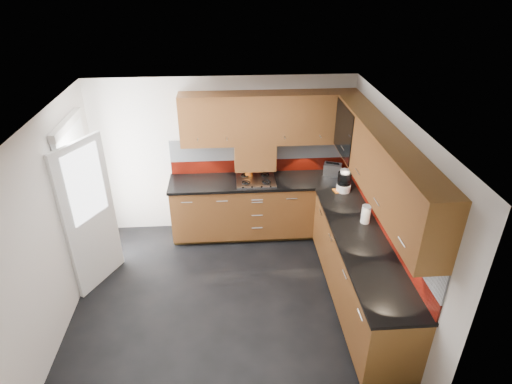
{
  "coord_description": "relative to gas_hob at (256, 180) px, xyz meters",
  "views": [
    {
      "loc": [
        0.06,
        -4.08,
        3.84
      ],
      "look_at": [
        0.4,
        0.65,
        1.21
      ],
      "focal_mm": 30.0,
      "sensor_mm": 36.0,
      "label": 1
    }
  ],
  "objects": [
    {
      "name": "back_door",
      "position": [
        -2.23,
        -0.72,
        0.08
      ],
      "size": [
        0.42,
        1.19,
        2.04
      ],
      "color": "white",
      "rests_on": "room"
    },
    {
      "name": "paper_towel",
      "position": [
        1.27,
        -1.2,
        0.1
      ],
      "size": [
        0.15,
        0.15,
        0.23
      ],
      "primitive_type": "cylinder",
      "rotation": [
        0.0,
        0.0,
        -0.37
      ],
      "color": "white",
      "rests_on": "countertop"
    },
    {
      "name": "extractor_hood",
      "position": [
        0.0,
        0.17,
        0.33
      ],
      "size": [
        0.6,
        0.33,
        0.4
      ],
      "primitive_type": "cube",
      "color": "brown",
      "rests_on": "room"
    },
    {
      "name": "backsplash",
      "position": [
        0.83,
        -0.54,
        0.26
      ],
      "size": [
        2.7,
        3.2,
        0.54
      ],
      "color": "maroon",
      "rests_on": "countertop"
    },
    {
      "name": "base_cabinets",
      "position": [
        0.62,
        -0.75,
        -0.52
      ],
      "size": [
        2.7,
        3.2,
        0.95
      ],
      "color": "brown",
      "rests_on": "room"
    },
    {
      "name": "countertop",
      "position": [
        0.6,
        -0.77,
        -0.03
      ],
      "size": [
        2.72,
        3.22,
        0.04
      ],
      "color": "black",
      "rests_on": "base_cabinets"
    },
    {
      "name": "food_processor",
      "position": [
        1.2,
        -0.39,
        0.13
      ],
      "size": [
        0.2,
        0.2,
        0.33
      ],
      "color": "white",
      "rests_on": "countertop"
    },
    {
      "name": "room",
      "position": [
        -0.45,
        -1.47,
        0.54
      ],
      "size": [
        4.0,
        3.8,
        2.64
      ],
      "color": "black"
    },
    {
      "name": "utensil_pot",
      "position": [
        -0.09,
        0.15,
        0.08
      ],
      "size": [
        0.11,
        0.11,
        0.39
      ],
      "color": "orange",
      "rests_on": "countertop"
    },
    {
      "name": "orange_cloth",
      "position": [
        1.14,
        -0.39,
        -0.01
      ],
      "size": [
        0.17,
        0.15,
        0.02
      ],
      "primitive_type": "cube",
      "rotation": [
        0.0,
        0.0,
        0.21
      ],
      "color": "orange",
      "rests_on": "countertop"
    },
    {
      "name": "gas_hob",
      "position": [
        0.0,
        0.0,
        0.0
      ],
      "size": [
        0.57,
        0.5,
        0.04
      ],
      "color": "silver",
      "rests_on": "countertop"
    },
    {
      "name": "upper_cabinets",
      "position": [
        0.78,
        -0.69,
        0.88
      ],
      "size": [
        2.5,
        3.2,
        0.72
      ],
      "color": "brown",
      "rests_on": "room"
    },
    {
      "name": "toaster",
      "position": [
        1.16,
        0.12,
        0.07
      ],
      "size": [
        0.29,
        0.24,
        0.19
      ],
      "color": "silver",
      "rests_on": "countertop"
    },
    {
      "name": "glass_cabinet",
      "position": [
        1.26,
        -0.4,
        0.91
      ],
      "size": [
        0.32,
        0.8,
        0.66
      ],
      "color": "black",
      "rests_on": "room"
    }
  ]
}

